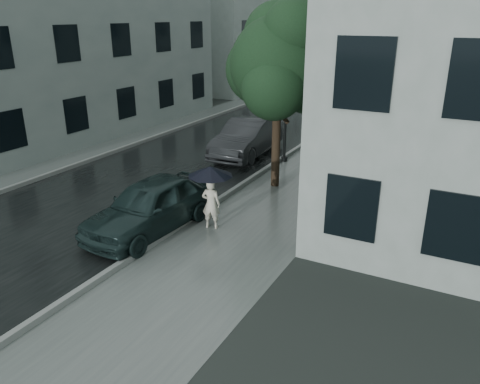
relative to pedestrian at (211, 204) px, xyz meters
The scene contains 14 objects.
ground 2.27m from the pedestrian, 68.76° to the right, with size 120.00×120.00×0.00m, color black.
sidewalk 10.08m from the pedestrian, 84.13° to the left, with size 3.50×60.00×0.01m, color slate.
kerb_near 10.05m from the pedestrian, 94.56° to the left, with size 0.15×60.00×0.15m, color slate.
asphalt_road 10.91m from the pedestrian, 113.26° to the left, with size 6.85×60.00×0.00m, color black.
kerb_far 12.70m from the pedestrian, 127.95° to the left, with size 0.15×60.00×0.15m, color slate.
sidewalk_far 13.29m from the pedestrian, 131.10° to the left, with size 1.70×60.00×0.01m, color #4C5451.
building_far_a 14.87m from the pedestrian, 155.22° to the left, with size 7.02×20.00×9.50m.
building_far_b 31.04m from the pedestrian, 114.90° to the left, with size 7.02×18.00×8.00m.
pedestrian is the anchor object (origin of this frame).
umbrella 0.96m from the pedestrian, 120.27° to the left, with size 1.31×1.31×0.95m.
street_tree 5.51m from the pedestrian, 87.61° to the left, with size 4.16×3.78×6.28m.
lamp_post 7.29m from the pedestrian, 96.78° to the left, with size 0.83×0.42×4.75m.
car_near 1.68m from the pedestrian, 147.64° to the right, with size 1.76×4.37×1.49m, color #182928.
car_far 7.52m from the pedestrian, 109.02° to the left, with size 1.65×4.72×1.56m, color black.
Camera 1 is at (5.63, -8.43, 5.76)m, focal length 35.00 mm.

